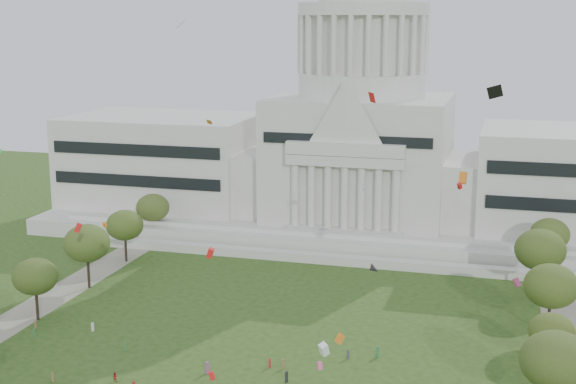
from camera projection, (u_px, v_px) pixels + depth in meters
name	position (u px, v px, depth m)	size (l,w,h in m)	color
capitol	(361.00, 144.00, 204.12)	(160.00, 64.50, 91.30)	beige
path_left	(6.00, 325.00, 142.79)	(8.00, 160.00, 0.04)	gray
row_tree_r_2	(556.00, 361.00, 104.58)	(9.55, 9.55, 13.58)	black
row_tree_l_3	(35.00, 276.00, 143.73)	(8.12, 8.12, 11.55)	black
row_tree_r_3	(552.00, 332.00, 121.11)	(7.01, 7.01, 9.98)	black
row_tree_l_4	(87.00, 243.00, 160.90)	(9.29, 9.29, 13.21)	black
row_tree_r_4	(551.00, 286.00, 135.20)	(9.19, 9.19, 13.06)	black
row_tree_l_5	(125.00, 225.00, 178.90)	(8.33, 8.33, 11.85)	black
row_tree_r_5	(540.00, 250.00, 154.37)	(9.82, 9.82, 13.96)	black
row_tree_l_6	(153.00, 208.00, 196.43)	(8.19, 8.19, 11.64)	black
row_tree_r_6	(550.00, 234.00, 170.90)	(8.42, 8.42, 11.97)	black
person_8	(115.00, 377.00, 120.39)	(0.74, 0.46, 1.52)	#B21E1E
kite_swarm	(274.00, 213.00, 105.54)	(90.89, 106.87, 66.49)	red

